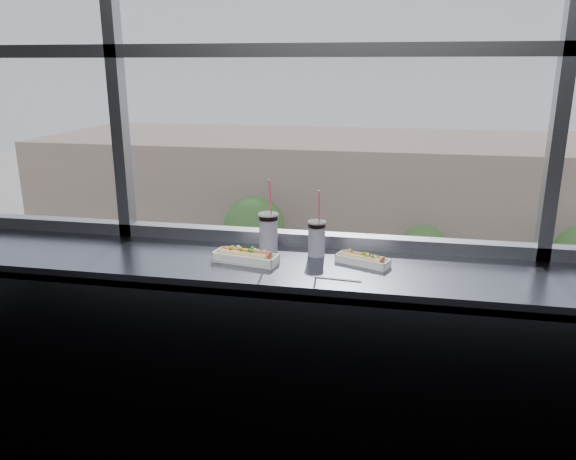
% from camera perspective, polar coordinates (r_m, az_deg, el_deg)
% --- Properties ---
extents(wall_back_lower, '(6.00, 0.00, 6.00)m').
position_cam_1_polar(wall_back_lower, '(2.93, 3.17, -11.84)').
color(wall_back_lower, black).
rests_on(wall_back_lower, ground).
extents(counter, '(6.00, 0.55, 0.06)m').
position_cam_1_polar(counter, '(2.47, 2.46, -4.15)').
color(counter, slate).
rests_on(counter, ground).
extents(counter_fascia, '(6.00, 0.04, 1.04)m').
position_cam_1_polar(counter_fascia, '(2.48, 1.37, -17.54)').
color(counter_fascia, slate).
rests_on(counter_fascia, ground).
extents(hotdog_tray_left, '(0.30, 0.14, 0.07)m').
position_cam_1_polar(hotdog_tray_left, '(2.48, -4.33, -2.67)').
color(hotdog_tray_left, white).
rests_on(hotdog_tray_left, counter).
extents(hotdog_tray_right, '(0.25, 0.16, 0.06)m').
position_cam_1_polar(hotdog_tray_right, '(2.47, 7.60, -2.95)').
color(hotdog_tray_right, white).
rests_on(hotdog_tray_right, counter).
extents(soda_cup_left, '(0.09, 0.09, 0.35)m').
position_cam_1_polar(soda_cup_left, '(2.60, -2.00, -0.01)').
color(soda_cup_left, white).
rests_on(soda_cup_left, counter).
extents(soda_cup_right, '(0.08, 0.08, 0.31)m').
position_cam_1_polar(soda_cup_right, '(2.54, 2.92, -0.68)').
color(soda_cup_right, white).
rests_on(soda_cup_right, counter).
extents(loose_straw, '(0.20, 0.02, 0.01)m').
position_cam_1_polar(loose_straw, '(2.29, 5.06, -4.98)').
color(loose_straw, white).
rests_on(loose_straw, counter).
extents(wrapper, '(0.11, 0.08, 0.03)m').
position_cam_1_polar(wrapper, '(2.52, -6.62, -2.77)').
color(wrapper, silver).
rests_on(wrapper, counter).
extents(plaza_ground, '(120.00, 120.00, 0.00)m').
position_cam_1_polar(plaza_ground, '(47.84, 10.28, 0.41)').
color(plaza_ground, beige).
rests_on(plaza_ground, ground).
extents(street_asphalt, '(80.00, 10.00, 0.06)m').
position_cam_1_polar(street_asphalt, '(25.99, 9.14, -13.63)').
color(street_asphalt, black).
rests_on(street_asphalt, plaza_ground).
extents(far_sidewalk, '(80.00, 6.00, 0.04)m').
position_cam_1_polar(far_sidewalk, '(33.18, 9.71, -6.79)').
color(far_sidewalk, beige).
rests_on(far_sidewalk, plaza_ground).
extents(far_building, '(50.00, 14.00, 8.00)m').
position_cam_1_polar(far_building, '(41.54, 10.40, 3.68)').
color(far_building, tan).
rests_on(far_building, plaza_ground).
extents(car_near_a, '(2.66, 6.20, 2.06)m').
position_cam_1_polar(car_near_a, '(27.15, -26.81, -11.41)').
color(car_near_a, silver).
rests_on(car_near_a, street_asphalt).
extents(car_near_b, '(3.38, 6.63, 2.12)m').
position_cam_1_polar(car_near_b, '(22.76, -5.56, -14.99)').
color(car_near_b, black).
rests_on(car_near_b, street_asphalt).
extents(car_far_a, '(2.70, 5.91, 1.93)m').
position_cam_1_polar(car_far_a, '(31.29, -11.38, -6.35)').
color(car_far_a, black).
rests_on(car_far_a, street_asphalt).
extents(pedestrian_c, '(0.76, 1.02, 2.28)m').
position_cam_1_polar(pedestrian_c, '(33.01, 18.03, -5.33)').
color(pedestrian_c, '#66605B').
rests_on(pedestrian_c, far_sidewalk).
extents(pedestrian_d, '(0.76, 1.01, 2.27)m').
position_cam_1_polar(pedestrian_d, '(33.57, 25.83, -5.86)').
color(pedestrian_d, '#66605B').
rests_on(pedestrian_d, far_sidewalk).
extents(pedestrian_a, '(1.01, 0.76, 2.27)m').
position_cam_1_polar(pedestrian_a, '(33.74, 1.25, -4.03)').
color(pedestrian_a, '#66605B').
rests_on(pedestrian_a, far_sidewalk).
extents(tree_left, '(3.63, 3.63, 5.68)m').
position_cam_1_polar(tree_left, '(32.88, -3.49, 0.30)').
color(tree_left, '#47382B').
rests_on(tree_left, far_sidewalk).
extents(tree_center, '(2.85, 2.85, 4.46)m').
position_cam_1_polar(tree_center, '(32.17, 13.55, -2.05)').
color(tree_center, '#47382B').
rests_on(tree_center, far_sidewalk).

